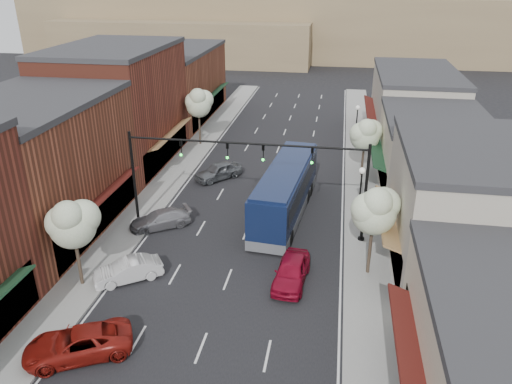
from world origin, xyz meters
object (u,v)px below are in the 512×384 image
at_px(lamp_post_far, 357,119).
at_px(red_hatchback, 291,271).
at_px(signal_mast_right, 330,177).
at_px(parked_car_d, 219,171).
at_px(tree_right_near, 375,209).
at_px(coach_bus, 286,190).
at_px(lamp_post_near, 361,187).
at_px(parked_car_c, 160,219).
at_px(parked_car_a, 78,343).
at_px(signal_mast_left, 165,166).
at_px(tree_left_far, 199,102).
at_px(tree_left_near, 72,222).
at_px(tree_right_far, 366,134).
at_px(parked_car_b, 128,270).

distance_m(lamp_post_far, red_hatchback, 26.05).
xyz_separation_m(signal_mast_right, parked_car_d, (-9.82, 9.25, -3.87)).
xyz_separation_m(tree_right_near, coach_bus, (-5.94, 7.29, -2.46)).
xyz_separation_m(lamp_post_near, parked_car_c, (-14.00, -2.81, -2.37)).
bearing_deg(signal_mast_right, parked_car_a, -129.92).
distance_m(lamp_post_far, parked_car_d, 16.27).
bearing_deg(tree_right_near, signal_mast_left, 163.81).
relative_size(signal_mast_left, tree_left_far, 1.34).
xyz_separation_m(tree_left_far, parked_car_a, (2.62, -31.40, -3.90)).
distance_m(tree_left_near, lamp_post_near, 19.25).
bearing_deg(parked_car_c, lamp_post_far, 111.68).
relative_size(coach_bus, parked_car_a, 2.51).
height_order(tree_right_far, parked_car_a, tree_right_far).
relative_size(lamp_post_near, lamp_post_far, 1.00).
height_order(tree_left_near, red_hatchback, tree_left_near).
xyz_separation_m(tree_right_far, tree_left_near, (-16.60, -20.00, 0.23)).
height_order(red_hatchback, parked_car_c, red_hatchback).
xyz_separation_m(lamp_post_near, parked_car_d, (-12.00, 6.74, -2.26)).
distance_m(lamp_post_far, parked_car_c, 24.78).
bearing_deg(lamp_post_far, parked_car_b, -116.76).
xyz_separation_m(tree_left_far, red_hatchback, (12.04, -23.59, -3.84)).
bearing_deg(signal_mast_left, parked_car_c, -152.25).
distance_m(lamp_post_far, parked_car_b, 30.35).
relative_size(red_hatchback, parked_car_b, 1.11).
distance_m(signal_mast_right, parked_car_c, 12.48).
bearing_deg(signal_mast_right, lamp_post_far, 83.78).
bearing_deg(signal_mast_right, coach_bus, 134.77).
bearing_deg(coach_bus, tree_left_far, 131.30).
xyz_separation_m(tree_left_near, parked_car_c, (2.05, 7.75, -3.58)).
relative_size(parked_car_c, parked_car_d, 1.00).
bearing_deg(tree_left_far, red_hatchback, -62.95).
relative_size(signal_mast_right, signal_mast_left, 1.00).
xyz_separation_m(lamp_post_far, red_hatchback, (-4.01, -25.64, -2.24)).
distance_m(lamp_post_near, red_hatchback, 9.35).
distance_m(tree_right_near, lamp_post_near, 6.74).
xyz_separation_m(lamp_post_near, red_hatchback, (-4.01, -8.14, -2.24)).
distance_m(tree_left_near, parked_car_c, 8.78).
height_order(signal_mast_left, lamp_post_far, signal_mast_left).
bearing_deg(red_hatchback, tree_left_near, -163.83).
distance_m(tree_right_near, lamp_post_far, 24.11).
height_order(coach_bus, parked_car_b, coach_bus).
height_order(tree_right_far, lamp_post_far, tree_right_far).
distance_m(coach_bus, parked_car_a, 18.57).
xyz_separation_m(tree_right_far, coach_bus, (-5.94, -8.71, -2.01)).
height_order(lamp_post_far, coach_bus, lamp_post_far).
bearing_deg(parked_car_a, tree_right_far, 124.21).
xyz_separation_m(lamp_post_near, parked_car_b, (-13.63, -9.52, -2.34)).
xyz_separation_m(signal_mast_left, coach_bus, (8.03, 3.24, -2.64)).
relative_size(tree_right_near, parked_car_c, 1.36).
height_order(tree_left_near, lamp_post_far, tree_left_near).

